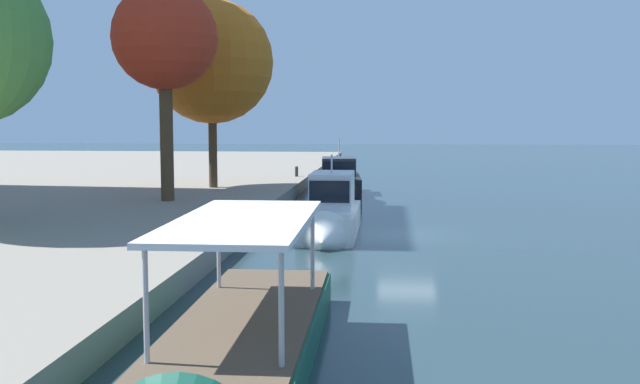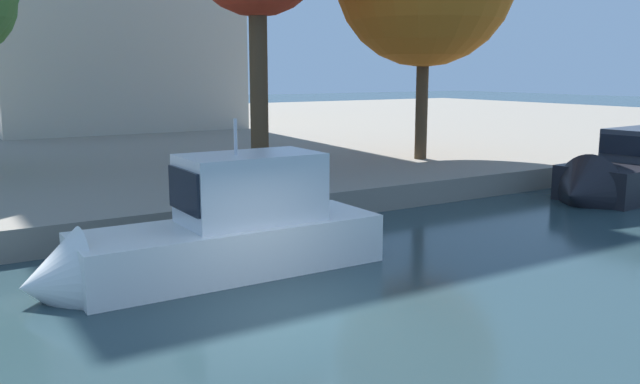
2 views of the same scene
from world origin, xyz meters
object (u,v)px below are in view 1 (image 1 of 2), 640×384
tour_boat_0 (235,361)px  motor_yacht_1 (330,218)px  tree_0 (212,62)px  tree_2 (163,41)px  motor_yacht_2 (339,185)px  mooring_bollard_0 (297,171)px

tour_boat_0 → motor_yacht_1: 17.66m
tree_0 → tree_2: bearing=174.6°
motor_yacht_2 → tree_0: size_ratio=0.72×
tour_boat_0 → mooring_bollard_0: (39.57, 3.69, 0.89)m
motor_yacht_1 → mooring_bollard_0: (21.92, 4.19, 0.44)m
tour_boat_0 → tree_0: bearing=-166.6°
tour_boat_0 → motor_yacht_2: size_ratio=1.44×
tour_boat_0 → tree_0: (31.01, 7.77, 8.11)m
motor_yacht_2 → mooring_bollard_0: motor_yacht_2 is taller
motor_yacht_2 → mooring_bollard_0: (5.07, 3.43, 0.51)m
tour_boat_0 → motor_yacht_2: bearing=179.8°
tour_boat_0 → tree_2: 26.37m
tour_boat_0 → tree_0: 32.98m
tour_boat_0 → tree_0: tree_0 is taller
motor_yacht_2 → tree_0: tree_0 is taller
motor_yacht_1 → tree_0: size_ratio=0.70×
motor_yacht_1 → mooring_bollard_0: motor_yacht_1 is taller
tour_boat_0 → motor_yacht_2: motor_yacht_2 is taller
tour_boat_0 → tree_2: size_ratio=1.06×
mooring_bollard_0 → tree_2: bearing=163.4°
motor_yacht_1 → tree_0: bearing=-148.0°
mooring_bollard_0 → tree_2: 18.52m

